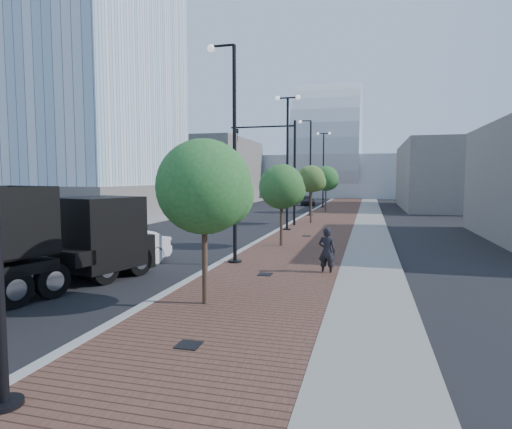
# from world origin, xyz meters

# --- Properties ---
(ground) EXTENTS (220.00, 220.00, 0.00)m
(ground) POSITION_xyz_m (0.00, 0.00, 0.00)
(ground) COLOR black
(sidewalk) EXTENTS (7.00, 140.00, 0.12)m
(sidewalk) POSITION_xyz_m (3.50, 40.00, 0.06)
(sidewalk) COLOR #4C2D23
(sidewalk) RESTS_ON ground
(concrete_strip) EXTENTS (2.40, 140.00, 0.13)m
(concrete_strip) POSITION_xyz_m (6.20, 40.00, 0.07)
(concrete_strip) COLOR slate
(concrete_strip) RESTS_ON ground
(curb) EXTENTS (0.30, 140.00, 0.14)m
(curb) POSITION_xyz_m (0.00, 40.00, 0.07)
(curb) COLOR gray
(curb) RESTS_ON ground
(west_sidewalk) EXTENTS (4.00, 140.00, 0.12)m
(west_sidewalk) POSITION_xyz_m (-13.00, 40.00, 0.06)
(west_sidewalk) COLOR slate
(west_sidewalk) RESTS_ON ground
(dump_truck) EXTENTS (5.98, 13.52, 3.44)m
(dump_truck) POSITION_xyz_m (-4.50, 3.29, 1.45)
(dump_truck) COLOR black
(dump_truck) RESTS_ON ground
(white_sedan) EXTENTS (2.83, 4.89, 1.52)m
(white_sedan) POSITION_xyz_m (-3.80, 8.15, 0.76)
(white_sedan) COLOR silver
(white_sedan) RESTS_ON ground
(dark_car_mid) EXTENTS (4.05, 5.92, 1.50)m
(dark_car_mid) POSITION_xyz_m (-6.32, 26.03, 0.75)
(dark_car_mid) COLOR black
(dark_car_mid) RESTS_ON ground
(dark_car_far) EXTENTS (2.67, 4.74, 1.30)m
(dark_car_far) POSITION_xyz_m (-2.05, 51.23, 0.65)
(dark_car_far) COLOR black
(dark_car_far) RESTS_ON ground
(pedestrian) EXTENTS (0.74, 0.56, 1.83)m
(pedestrian) POSITION_xyz_m (4.56, 9.04, 0.91)
(pedestrian) COLOR black
(pedestrian) RESTS_ON ground
(streetlight_1) EXTENTS (1.44, 0.56, 9.21)m
(streetlight_1) POSITION_xyz_m (0.49, 10.00, 4.34)
(streetlight_1) COLOR black
(streetlight_1) RESTS_ON ground
(streetlight_2) EXTENTS (1.72, 0.56, 9.28)m
(streetlight_2) POSITION_xyz_m (0.60, 22.00, 4.82)
(streetlight_2) COLOR black
(streetlight_2) RESTS_ON ground
(streetlight_3) EXTENTS (1.44, 0.56, 9.21)m
(streetlight_3) POSITION_xyz_m (0.49, 34.00, 4.34)
(streetlight_3) COLOR black
(streetlight_3) RESTS_ON ground
(streetlight_4) EXTENTS (1.72, 0.56, 9.28)m
(streetlight_4) POSITION_xyz_m (0.60, 46.00, 4.82)
(streetlight_4) COLOR black
(streetlight_4) RESTS_ON ground
(traffic_mast) EXTENTS (5.09, 0.20, 8.00)m
(traffic_mast) POSITION_xyz_m (-0.30, 25.00, 4.98)
(traffic_mast) COLOR black
(traffic_mast) RESTS_ON ground
(tree_0) EXTENTS (2.68, 2.68, 4.78)m
(tree_0) POSITION_xyz_m (1.65, 4.02, 3.43)
(tree_0) COLOR #382619
(tree_0) RESTS_ON ground
(tree_1) EXTENTS (2.42, 2.37, 4.43)m
(tree_1) POSITION_xyz_m (1.65, 15.02, 3.24)
(tree_1) COLOR #382619
(tree_1) RESTS_ON ground
(tree_2) EXTENTS (2.25, 2.18, 4.73)m
(tree_2) POSITION_xyz_m (1.65, 27.02, 3.62)
(tree_2) COLOR #382619
(tree_2) RESTS_ON ground
(tree_3) EXTENTS (2.67, 2.67, 5.00)m
(tree_3) POSITION_xyz_m (1.65, 39.02, 3.65)
(tree_3) COLOR #382619
(tree_3) RESTS_ON ground
(tower_podium) EXTENTS (19.00, 19.00, 3.00)m
(tower_podium) POSITION_xyz_m (-24.00, 32.00, 1.50)
(tower_podium) COLOR #625D58
(tower_podium) RESTS_ON ground
(convention_center) EXTENTS (50.00, 30.00, 50.00)m
(convention_center) POSITION_xyz_m (-2.00, 85.00, 6.00)
(convention_center) COLOR #B1B6BC
(convention_center) RESTS_ON ground
(commercial_block_nw) EXTENTS (14.00, 20.00, 10.00)m
(commercial_block_nw) POSITION_xyz_m (-20.00, 60.00, 5.00)
(commercial_block_nw) COLOR #5E5A55
(commercial_block_nw) RESTS_ON ground
(commercial_block_ne) EXTENTS (12.00, 22.00, 8.00)m
(commercial_block_ne) POSITION_xyz_m (16.00, 50.00, 4.00)
(commercial_block_ne) COLOR slate
(commercial_block_ne) RESTS_ON ground
(utility_cover_0) EXTENTS (0.50, 0.50, 0.02)m
(utility_cover_0) POSITION_xyz_m (2.40, 1.00, 0.13)
(utility_cover_0) COLOR black
(utility_cover_0) RESTS_ON sidewalk
(utility_cover_1) EXTENTS (0.50, 0.50, 0.02)m
(utility_cover_1) POSITION_xyz_m (2.40, 8.00, 0.13)
(utility_cover_1) COLOR black
(utility_cover_1) RESTS_ON sidewalk
(utility_cover_2) EXTENTS (0.50, 0.50, 0.02)m
(utility_cover_2) POSITION_xyz_m (2.40, 19.00, 0.13)
(utility_cover_2) COLOR black
(utility_cover_2) RESTS_ON sidewalk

